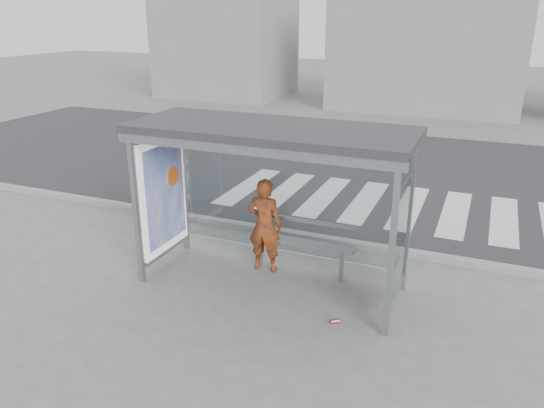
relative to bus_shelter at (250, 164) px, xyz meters
The scene contains 10 objects.
ground 2.02m from the bus_shelter, ahead, with size 80.00×80.00×0.00m, color #626260.
road 7.22m from the bus_shelter, 86.94° to the left, with size 30.00×10.00×0.01m, color #2B2B2D.
curb 2.72m from the bus_shelter, 78.88° to the left, with size 30.00×0.18×0.12m, color gray.
crosswalk 5.05m from the bus_shelter, 72.83° to the left, with size 7.55×3.00×0.00m.
bus_shelter is the anchor object (origin of this frame).
building_left 20.38m from the bus_shelter, 118.23° to the left, with size 6.00×5.00×6.00m, color gray.
building_center 17.95m from the bus_shelter, 88.81° to the left, with size 8.00×5.00×5.00m, color gray.
person 1.24m from the bus_shelter, 80.74° to the left, with size 0.60×0.39×1.64m, color orange.
bench 1.65m from the bus_shelter, 38.01° to the left, with size 1.85×0.23×0.96m.
soda_can 2.67m from the bus_shelter, 24.45° to the right, with size 0.07×0.07×0.12m, color #DB4071.
Camera 1 is at (2.97, -7.05, 4.22)m, focal length 35.00 mm.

